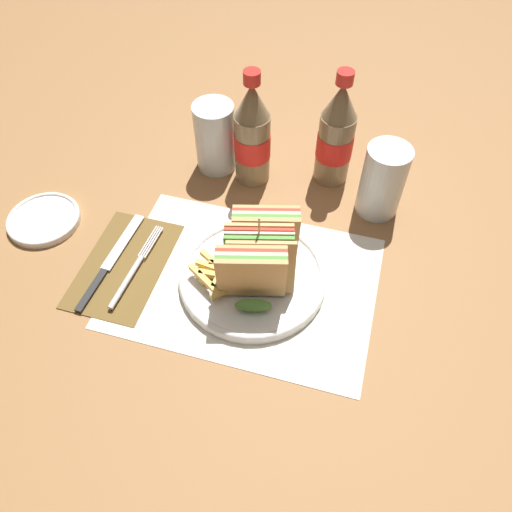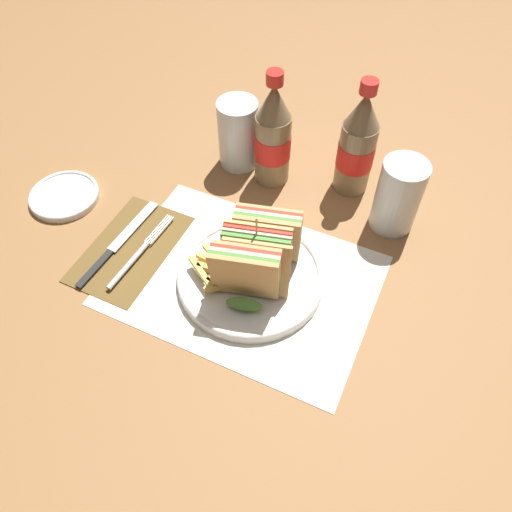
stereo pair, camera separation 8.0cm
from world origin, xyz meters
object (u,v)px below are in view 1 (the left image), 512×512
at_px(plate_main, 253,276).
at_px(glass_near, 383,181).
at_px(knife, 110,261).
at_px(glass_far, 215,141).
at_px(coke_bottle_far, 336,136).
at_px(side_saucer, 44,219).
at_px(coke_bottle_near, 252,136).
at_px(club_sandwich, 259,255).
at_px(fork, 132,273).

relative_size(plate_main, glass_near, 1.77).
bearing_deg(knife, glass_far, 74.71).
distance_m(plate_main, coke_bottle_far, 0.31).
bearing_deg(side_saucer, coke_bottle_near, 33.60).
bearing_deg(glass_far, glass_near, -6.16).
bearing_deg(knife, club_sandwich, 10.19).
bearing_deg(glass_near, plate_main, -128.31).
relative_size(plate_main, fork, 1.34).
xyz_separation_m(fork, coke_bottle_near, (0.13, 0.29, 0.09)).
height_order(plate_main, fork, plate_main).
xyz_separation_m(fork, glass_near, (0.37, 0.27, 0.06)).
bearing_deg(side_saucer, fork, -18.67).
xyz_separation_m(plate_main, coke_bottle_far, (0.08, 0.28, 0.09)).
bearing_deg(side_saucer, glass_near, 19.04).
distance_m(fork, knife, 0.05).
bearing_deg(glass_far, coke_bottle_far, 6.92).
bearing_deg(fork, plate_main, 16.24).
bearing_deg(coke_bottle_far, club_sandwich, -103.33).
xyz_separation_m(plate_main, knife, (-0.24, -0.03, -0.00)).
bearing_deg(side_saucer, glass_far, 42.72).
distance_m(knife, coke_bottle_near, 0.34).
distance_m(glass_near, glass_far, 0.32).
relative_size(plate_main, club_sandwich, 1.43).
bearing_deg(coke_bottle_far, plate_main, -105.22).
xyz_separation_m(club_sandwich, side_saucer, (-0.41, 0.02, -0.06)).
distance_m(plate_main, coke_bottle_near, 0.27).
height_order(club_sandwich, glass_near, club_sandwich).
xyz_separation_m(club_sandwich, coke_bottle_far, (0.07, 0.28, 0.03)).
height_order(club_sandwich, coke_bottle_far, coke_bottle_far).
relative_size(knife, glass_far, 1.58).
bearing_deg(knife, plate_main, 10.32).
xyz_separation_m(knife, glass_near, (0.42, 0.25, 0.06)).
bearing_deg(glass_far, club_sandwich, -58.26).
distance_m(knife, coke_bottle_far, 0.46).
bearing_deg(plate_main, fork, -166.60).
distance_m(knife, side_saucer, 0.17).
relative_size(plate_main, knife, 1.12).
distance_m(plate_main, glass_far, 0.30).
xyz_separation_m(club_sandwich, coke_bottle_near, (-0.08, 0.24, 0.03)).
bearing_deg(plate_main, glass_near, 51.69).
xyz_separation_m(coke_bottle_far, side_saucer, (-0.48, -0.26, -0.09)).
bearing_deg(side_saucer, coke_bottle_far, 28.63).
height_order(club_sandwich, side_saucer, club_sandwich).
height_order(knife, coke_bottle_far, coke_bottle_far).
distance_m(club_sandwich, knife, 0.26).
relative_size(fork, coke_bottle_near, 0.80).
relative_size(club_sandwich, coke_bottle_near, 0.75).
height_order(club_sandwich, glass_far, club_sandwich).
bearing_deg(glass_near, club_sandwich, -126.76).
relative_size(glass_near, side_saucer, 1.06).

